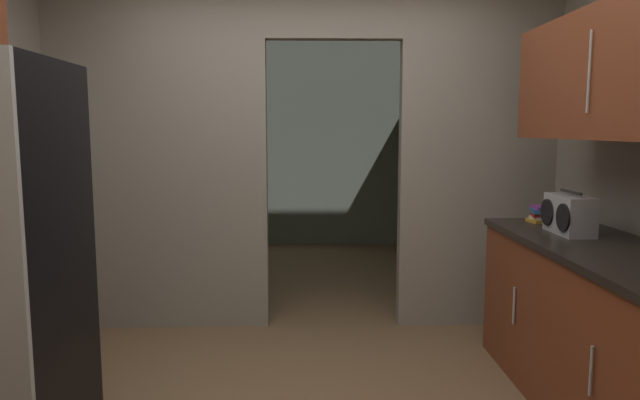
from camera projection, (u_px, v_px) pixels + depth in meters
kitchen_partition at (297, 138)px, 4.19m from camera, size 3.74×0.12×2.69m
adjoining_room_shell at (305, 142)px, 6.31m from camera, size 3.74×3.14×2.69m
lower_cabinet_run at (610, 337)px, 2.85m from camera, size 0.66×2.03×0.89m
upper_cabinet_counterside at (627, 72)px, 2.69m from camera, size 0.36×1.83×0.65m
boombox at (569, 215)px, 3.21m from camera, size 0.17×0.36×0.25m
book_stack at (541, 214)px, 3.62m from camera, size 0.16×0.17×0.11m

